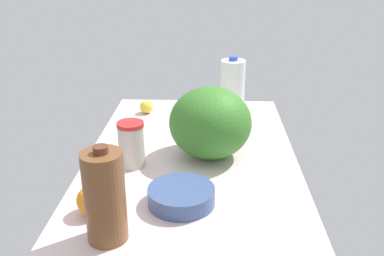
% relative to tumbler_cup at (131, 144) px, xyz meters
% --- Properties ---
extents(countertop, '(1.20, 0.76, 0.03)m').
position_rel_tumbler_cup_xyz_m(countertop, '(-0.11, 0.20, -0.10)').
color(countertop, beige).
rests_on(countertop, ground).
extents(tumbler_cup, '(0.09, 0.09, 0.16)m').
position_rel_tumbler_cup_xyz_m(tumbler_cup, '(0.00, 0.00, 0.00)').
color(tumbler_cup, beige).
rests_on(tumbler_cup, countertop).
extents(milk_jug, '(0.11, 0.11, 0.26)m').
position_rel_tumbler_cup_xyz_m(milk_jug, '(-0.58, 0.37, 0.04)').
color(milk_jug, white).
rests_on(milk_jug, countertop).
extents(watermelon, '(0.29, 0.29, 0.26)m').
position_rel_tumbler_cup_xyz_m(watermelon, '(-0.09, 0.27, 0.05)').
color(watermelon, '#367627').
rests_on(watermelon, countertop).
extents(chocolate_milk_jug, '(0.11, 0.11, 0.27)m').
position_rel_tumbler_cup_xyz_m(chocolate_milk_jug, '(0.41, 0.01, 0.04)').
color(chocolate_milk_jug, brown).
rests_on(chocolate_milk_jug, countertop).
extents(mixing_bowl, '(0.20, 0.20, 0.05)m').
position_rel_tumbler_cup_xyz_m(mixing_bowl, '(0.24, 0.19, -0.06)').
color(mixing_bowl, '#3A5283').
rests_on(mixing_bowl, countertop).
extents(orange_far_back, '(0.09, 0.09, 0.09)m').
position_rel_tumbler_cup_xyz_m(orange_far_back, '(0.30, -0.06, -0.04)').
color(orange_far_back, orange).
rests_on(orange_far_back, countertop).
extents(lemon_beside_bowl, '(0.07, 0.07, 0.07)m').
position_rel_tumbler_cup_xyz_m(lemon_beside_bowl, '(-0.58, 0.22, -0.04)').
color(lemon_beside_bowl, yellow).
rests_on(lemon_beside_bowl, countertop).
extents(lemon_near_front, '(0.06, 0.06, 0.06)m').
position_rel_tumbler_cup_xyz_m(lemon_near_front, '(-0.52, -0.02, -0.05)').
color(lemon_near_front, yellow).
rests_on(lemon_near_front, countertop).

